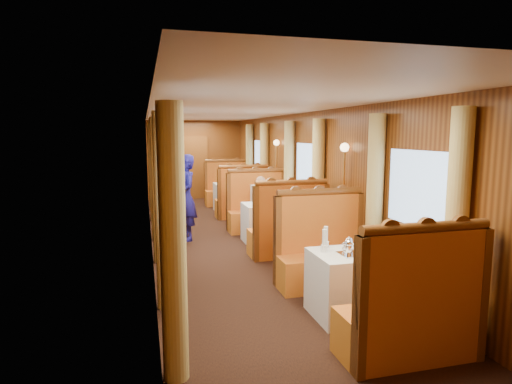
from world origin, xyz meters
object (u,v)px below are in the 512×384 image
object	(u,v)px
table_near	(358,284)
banquette_mid_aft	(258,211)
rose_vase_mid	(270,195)
steward	(186,198)
table_far	(234,197)
fruit_plate	(384,251)
rose_vase_far	(233,177)
banquette_far_aft	(227,190)
tea_tray	(354,254)
teapot_back	(349,246)
table_mid	(271,223)
passenger	(261,199)
teapot_left	(348,249)
banquette_mid_fwd	(288,232)
banquette_far_fwd	(242,201)
banquette_near_aft	(323,256)
teapot_right	(367,250)
banquette_near_fwd	(411,316)

from	to	relation	value
table_near	banquette_mid_aft	bearing A→B (deg)	90.00
rose_vase_mid	steward	distance (m)	1.66
table_far	fruit_plate	bearing A→B (deg)	-87.77
rose_vase_far	banquette_far_aft	bearing A→B (deg)	88.65
tea_tray	steward	bearing A→B (deg)	109.55
teapot_back	steward	world-z (taller)	steward
table_near	table_mid	world-z (taller)	same
banquette_mid_aft	teapot_back	distance (m)	4.44
banquette_mid_aft	passenger	world-z (taller)	banquette_mid_aft
table_near	banquette_far_aft	size ratio (longest dim) A/B	0.78
tea_tray	teapot_left	bearing A→B (deg)	179.83
table_far	teapot_left	size ratio (longest dim) A/B	6.17
table_mid	banquette_mid_aft	distance (m)	1.02
banquette_mid_aft	teapot_back	bearing A→B (deg)	-91.06
banquette_mid_fwd	rose_vase_mid	size ratio (longest dim) A/B	3.72
table_mid	banquette_mid_fwd	xyz separation A→B (m)	(0.00, -1.01, 0.05)
table_far	fruit_plate	world-z (taller)	fruit_plate
table_mid	steward	size ratio (longest dim) A/B	0.62
table_far	tea_tray	xyz separation A→B (m)	(-0.10, -7.07, 0.38)
banquette_mid_aft	banquette_far_fwd	xyz separation A→B (m)	(0.00, 1.47, 0.00)
rose_vase_far	steward	world-z (taller)	steward
banquette_near_aft	banquette_far_fwd	world-z (taller)	same
banquette_far_fwd	teapot_back	world-z (taller)	banquette_far_fwd
table_near	banquette_mid_aft	distance (m)	4.51
banquette_far_aft	passenger	bearing A→B (deg)	-90.00
table_near	banquette_far_aft	distance (m)	8.01
teapot_left	steward	bearing A→B (deg)	88.53
table_mid	table_far	world-z (taller)	same
tea_tray	rose_vase_mid	world-z (taller)	rose_vase_mid
teapot_back	fruit_plate	distance (m)	0.40
tea_tray	teapot_left	world-z (taller)	teapot_left
rose_vase_mid	table_far	bearing A→B (deg)	89.47
table_near	tea_tray	distance (m)	0.40
banquette_mid_aft	passenger	xyz separation A→B (m)	(-0.00, -0.30, 0.32)
teapot_right	teapot_back	world-z (taller)	teapot_right
tea_tray	table_mid	bearing A→B (deg)	88.44
banquette_mid_fwd	banquette_mid_aft	xyz separation A→B (m)	(0.00, 2.03, 0.00)
table_near	rose_vase_mid	world-z (taller)	rose_vase_mid
table_near	teapot_left	distance (m)	0.48
banquette_near_fwd	teapot_back	distance (m)	1.18
banquette_far_aft	table_far	bearing A→B (deg)	-90.00
banquette_mid_fwd	banquette_mid_aft	size ratio (longest dim) A/B	1.00
fruit_plate	rose_vase_mid	distance (m)	3.57
rose_vase_mid	passenger	world-z (taller)	passenger
table_mid	banquette_far_aft	bearing A→B (deg)	90.00
tea_tray	passenger	distance (m)	4.29
banquette_near_fwd	banquette_far_aft	size ratio (longest dim) A/B	1.00
banquette_mid_aft	banquette_far_aft	world-z (taller)	same
table_mid	passenger	xyz separation A→B (m)	(-0.00, 0.72, 0.37)
table_near	rose_vase_mid	xyz separation A→B (m)	(-0.03, 3.47, 0.55)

